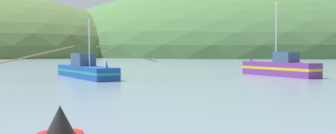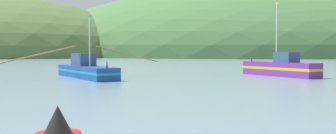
% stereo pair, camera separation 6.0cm
% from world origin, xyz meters
% --- Properties ---
extents(hill_mid_left, '(208.19, 166.55, 66.20)m').
position_xyz_m(hill_mid_left, '(-27.50, 197.40, 0.00)').
color(hill_mid_left, '#47703D').
rests_on(hill_mid_left, ground).
extents(fishing_boat_purple, '(7.66, 7.54, 7.28)m').
position_xyz_m(fishing_boat_purple, '(1.83, 39.53, 0.83)').
color(fishing_boat_purple, '#6B2D84').
rests_on(fishing_boat_purple, ground).
extents(fishing_boat_blue, '(10.02, 11.70, 5.65)m').
position_xyz_m(fishing_boat_blue, '(-15.30, 31.89, 0.73)').
color(fishing_boat_blue, '#19479E').
rests_on(fishing_boat_blue, ground).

